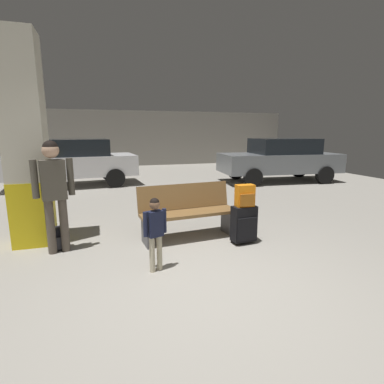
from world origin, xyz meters
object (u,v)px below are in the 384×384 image
at_px(structural_pillar, 26,143).
at_px(child, 155,227).
at_px(bench, 188,212).
at_px(backpack_bright, 245,196).
at_px(parked_car_far, 71,161).
at_px(adult, 54,185).
at_px(parked_car_side, 280,159).
at_px(backpack_dark_floor, 59,239).
at_px(suitcase, 244,224).

bearing_deg(structural_pillar, child, -43.19).
bearing_deg(bench, backpack_bright, -33.66).
xyz_separation_m(bench, parked_car_far, (-2.24, 5.76, 0.36)).
bearing_deg(bench, adult, -179.07).
relative_size(child, adult, 0.58).
height_order(structural_pillar, adult, structural_pillar).
bearing_deg(child, parked_car_side, 45.98).
bearing_deg(backpack_dark_floor, backpack_bright, -12.18).
bearing_deg(child, suitcase, 19.75).
xyz_separation_m(parked_car_far, parked_car_side, (6.98, -1.15, 0.00)).
distance_m(backpack_dark_floor, parked_car_side, 8.15).
bearing_deg(structural_pillar, parked_car_far, 88.39).
bearing_deg(bench, backpack_dark_floor, 177.56).
bearing_deg(parked_car_side, structural_pillar, -150.01).
xyz_separation_m(structural_pillar, child, (1.65, -1.55, -0.98)).
xyz_separation_m(adult, backpack_dark_floor, (-0.01, 0.12, -0.84)).
height_order(child, backpack_dark_floor, child).
bearing_deg(backpack_bright, structural_pillar, 162.21).
xyz_separation_m(bench, suitcase, (0.77, -0.51, -0.12)).
xyz_separation_m(bench, backpack_dark_floor, (-2.00, 0.09, -0.28)).
height_order(bench, child, child).
height_order(bench, backpack_dark_floor, bench).
height_order(suitcase, backpack_dark_floor, suitcase).
relative_size(structural_pillar, bench, 1.93).
distance_m(structural_pillar, parked_car_side, 8.27).
distance_m(structural_pillar, bench, 2.69).
bearing_deg(adult, backpack_bright, -9.88).
relative_size(child, backpack_dark_floor, 2.80).
distance_m(bench, backpack_dark_floor, 2.02).
relative_size(suitcase, backpack_bright, 1.78).
distance_m(bench, adult, 2.06).
bearing_deg(structural_pillar, suitcase, -17.78).
xyz_separation_m(adult, parked_car_side, (6.73, 4.65, -0.20)).
bearing_deg(structural_pillar, parked_car_side, 29.99).
height_order(bench, adult, adult).
bearing_deg(parked_car_far, parked_car_side, -9.33).
bearing_deg(backpack_bright, parked_car_far, 115.62).
distance_m(structural_pillar, suitcase, 3.54).
xyz_separation_m(structural_pillar, parked_car_far, (0.15, 5.26, -0.76)).
xyz_separation_m(structural_pillar, suitcase, (3.16, -1.01, -1.25)).
bearing_deg(parked_car_side, parked_car_far, 170.67).
relative_size(bench, child, 1.72).
bearing_deg(parked_car_side, child, -134.02).
relative_size(structural_pillar, backpack_bright, 9.30).
height_order(backpack_bright, parked_car_side, parked_car_side).
bearing_deg(suitcase, bench, 146.39).
distance_m(bench, parked_car_side, 6.63).
relative_size(adult, parked_car_far, 0.38).
bearing_deg(suitcase, backpack_bright, -149.19).
xyz_separation_m(adult, parked_car_far, (-0.25, 5.80, -0.20)).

